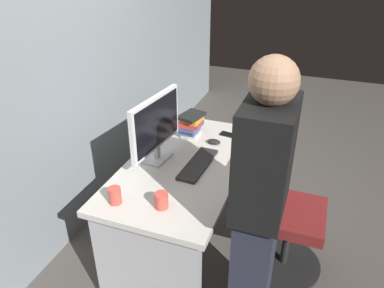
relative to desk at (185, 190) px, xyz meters
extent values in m
plane|color=#4C4742|center=(0.00, 0.00, -0.50)|extent=(9.00, 9.00, 0.00)
cube|color=gray|center=(0.00, 0.91, 1.00)|extent=(6.40, 0.10, 3.00)
cube|color=beige|center=(0.00, 0.00, 0.21)|extent=(1.39, 0.75, 0.04)
cube|color=#B2B2B7|center=(-0.64, 0.00, -0.16)|extent=(0.06, 0.67, 0.69)
cube|color=#B2B2B7|center=(0.64, 0.00, -0.16)|extent=(0.06, 0.67, 0.69)
cylinder|color=black|center=(0.05, -0.73, -0.49)|extent=(0.52, 0.52, 0.03)
cylinder|color=black|center=(0.05, -0.73, -0.28)|extent=(0.05, 0.05, 0.39)
cube|color=maroon|center=(0.05, -0.73, -0.04)|extent=(0.44, 0.44, 0.08)
cube|color=maroon|center=(0.05, -0.54, 0.22)|extent=(0.40, 0.06, 0.44)
cube|color=#262838|center=(-0.46, -0.59, -0.08)|extent=(0.34, 0.20, 0.85)
cube|color=black|center=(-0.46, -0.59, 0.64)|extent=(0.40, 0.24, 0.58)
sphere|color=#A57A5B|center=(-0.46, -0.59, 1.02)|extent=(0.22, 0.22, 0.22)
cube|color=silver|center=(-0.03, 0.19, 0.24)|extent=(0.21, 0.16, 0.02)
cube|color=silver|center=(-0.03, 0.19, 0.29)|extent=(0.04, 0.03, 0.08)
cube|color=silver|center=(-0.03, 0.19, 0.51)|extent=(0.54, 0.09, 0.36)
cube|color=black|center=(-0.03, 0.18, 0.51)|extent=(0.49, 0.06, 0.32)
cube|color=#262626|center=(-0.01, -0.10, 0.24)|extent=(0.44, 0.15, 0.02)
ellipsoid|color=black|center=(0.32, -0.10, 0.25)|extent=(0.06, 0.10, 0.03)
cylinder|color=#D84C3F|center=(-0.49, -0.05, 0.28)|extent=(0.08, 0.08, 0.09)
cylinder|color=#D84C3F|center=(-0.55, 0.21, 0.28)|extent=(0.07, 0.07, 0.10)
cube|color=beige|center=(0.38, 0.10, 0.24)|extent=(0.16, 0.12, 0.02)
cube|color=#3359A5|center=(0.39, 0.11, 0.27)|extent=(0.16, 0.13, 0.04)
cube|color=#594C72|center=(0.40, 0.10, 0.31)|extent=(0.21, 0.14, 0.04)
cube|color=red|center=(0.39, 0.11, 0.34)|extent=(0.18, 0.16, 0.02)
cube|color=gold|center=(0.40, 0.10, 0.36)|extent=(0.17, 0.15, 0.03)
cube|color=black|center=(0.39, 0.10, 0.39)|extent=(0.23, 0.19, 0.02)
cube|color=black|center=(0.49, -0.18, 0.23)|extent=(0.09, 0.15, 0.01)
camera|label=1|loc=(-1.96, -0.78, 1.53)|focal=34.25mm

